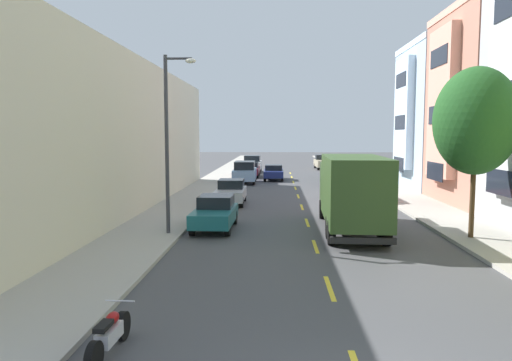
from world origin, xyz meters
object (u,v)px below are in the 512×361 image
object	(u,v)px
delivery_box_truck	(352,189)
parked_suv_sky	(245,172)
parked_motorcycle	(109,335)
parked_wagon_burgundy	(250,169)
parked_wagon_red	(366,189)
parked_wagon_forest	(336,171)
street_tree_second	(476,121)
street_lamp	(170,132)
parked_pickup_champagne	(324,162)
parked_hatchback_silver	(231,192)
moving_navy_sedan	(274,172)
parked_hatchback_teal	(215,213)
parked_suv_black	(347,174)
parked_suv_white	(252,164)

from	to	relation	value
delivery_box_truck	parked_suv_sky	size ratio (longest dim) A/B	1.68
parked_motorcycle	parked_wagon_burgundy	bearing A→B (deg)	89.21
parked_wagon_red	parked_wagon_forest	bearing A→B (deg)	90.22
street_tree_second	street_lamp	world-z (taller)	street_lamp
street_tree_second	parked_pickup_champagne	bearing A→B (deg)	92.92
parked_pickup_champagne	street_tree_second	bearing A→B (deg)	-87.08
parked_hatchback_silver	parked_wagon_forest	bearing A→B (deg)	62.82
parked_pickup_champagne	moving_navy_sedan	bearing A→B (deg)	-112.59
moving_navy_sedan	parked_hatchback_teal	bearing A→B (deg)	-96.02
street_lamp	parked_wagon_burgundy	distance (m)	28.94
parked_pickup_champagne	moving_navy_sedan	world-z (taller)	parked_pickup_champagne
parked_suv_sky	street_lamp	bearing A→B (deg)	-94.15
delivery_box_truck	parked_wagon_burgundy	distance (m)	28.11
parked_hatchback_silver	parked_hatchback_teal	xyz separation A→B (m)	(0.04, -7.89, 0.00)
parked_hatchback_teal	parked_suv_sky	size ratio (longest dim) A/B	0.84
parked_wagon_red	parked_suv_sky	distance (m)	14.00
street_tree_second	moving_navy_sedan	size ratio (longest dim) A/B	1.52
street_tree_second	moving_navy_sedan	world-z (taller)	street_tree_second
parked_suv_sky	parked_hatchback_silver	bearing A→B (deg)	-90.03
parked_pickup_champagne	parked_hatchback_teal	xyz separation A→B (m)	(-8.64, -38.49, -0.07)
street_tree_second	parked_hatchback_silver	size ratio (longest dim) A/B	1.71
parked_suv_black	parked_hatchback_teal	size ratio (longest dim) A/B	1.20
street_lamp	delivery_box_truck	size ratio (longest dim) A/B	0.91
parked_wagon_red	street_lamp	bearing A→B (deg)	-132.27
parked_hatchback_teal	parked_motorcycle	world-z (taller)	parked_hatchback_teal
street_tree_second	moving_navy_sedan	xyz separation A→B (m)	(-8.20, 25.65, -4.08)
delivery_box_truck	parked_suv_black	distance (m)	19.54
parked_hatchback_silver	parked_wagon_burgundy	distance (m)	19.20
parked_hatchback_silver	parked_suv_white	xyz separation A→B (m)	(0.07, 24.85, 0.23)
parked_suv_white	delivery_box_truck	bearing A→B (deg)	-79.60
parked_hatchback_silver	parked_pickup_champagne	distance (m)	31.82
street_tree_second	parked_hatchback_teal	size ratio (longest dim) A/B	1.70
parked_suv_sky	moving_navy_sedan	world-z (taller)	parked_suv_sky
parked_hatchback_teal	parked_motorcycle	size ratio (longest dim) A/B	1.96
parked_hatchback_silver	parked_wagon_burgundy	xyz separation A→B (m)	(0.14, 19.20, 0.05)
street_lamp	parked_wagon_red	size ratio (longest dim) A/B	1.57
street_tree_second	parked_hatchback_teal	bearing A→B (deg)	169.90
street_lamp	parked_hatchback_silver	size ratio (longest dim) A/B	1.85
moving_navy_sedan	parked_suv_sky	bearing A→B (deg)	-130.03
parked_hatchback_teal	moving_navy_sedan	bearing A→B (deg)	83.98
parked_motorcycle	parked_suv_sky	bearing A→B (deg)	89.30
parked_pickup_champagne	parked_wagon_burgundy	world-z (taller)	parked_pickup_champagne
parked_suv_black	parked_suv_sky	size ratio (longest dim) A/B	1.00
street_lamp	parked_hatchback_silver	world-z (taller)	street_lamp
parked_suv_white	parked_wagon_burgundy	bearing A→B (deg)	-89.23
street_tree_second	parked_suv_white	size ratio (longest dim) A/B	1.42
parked_suv_black	parked_motorcycle	distance (m)	32.83
parked_hatchback_teal	parked_suv_white	world-z (taller)	parked_suv_white
parked_suv_white	moving_navy_sedan	xyz separation A→B (m)	(2.48, -8.99, -0.24)
parked_wagon_burgundy	parked_hatchback_teal	size ratio (longest dim) A/B	1.17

